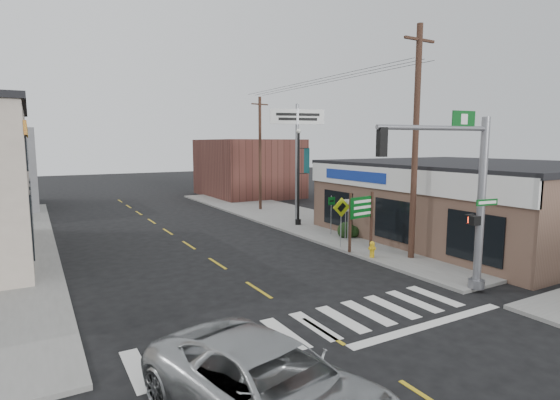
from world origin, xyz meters
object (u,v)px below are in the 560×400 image
traffic_signal_pole (468,186)px  utility_pole_far (260,152)px  fire_hydrant (372,249)px  bare_tree (415,178)px  lamp_post (299,169)px  suv (270,388)px  dance_center_sign (297,135)px  guide_sign (362,213)px  utility_pole_near (415,141)px

traffic_signal_pole → utility_pole_far: size_ratio=0.72×
fire_hydrant → bare_tree: 5.32m
lamp_post → bare_tree: (2.77, -6.92, -0.16)m
suv → traffic_signal_pole: bearing=3.7°
dance_center_sign → bare_tree: (2.22, -8.07, -2.34)m
traffic_signal_pole → bare_tree: 7.99m
dance_center_sign → utility_pole_far: size_ratio=0.89×
dance_center_sign → utility_pole_far: utility_pole_far is taller
suv → bare_tree: 16.96m
bare_tree → fire_hydrant: bearing=-159.9°
traffic_signal_pole → bare_tree: size_ratio=1.46×
guide_sign → dance_center_sign: dance_center_sign is taller
traffic_signal_pole → utility_pole_near: 4.81m
traffic_signal_pole → utility_pole_near: utility_pole_near is taller
utility_pole_far → guide_sign: bearing=-105.2°
utility_pole_far → bare_tree: bearing=-89.7°
suv → guide_sign: (9.95, 9.25, 1.16)m
bare_tree → utility_pole_far: (-1.95, 13.89, 1.09)m
fire_hydrant → dance_center_sign: dance_center_sign is taller
traffic_signal_pole → dance_center_sign: (2.29, 14.66, 1.98)m
fire_hydrant → suv: bearing=-140.0°
dance_center_sign → guide_sign: bearing=-84.9°
lamp_post → utility_pole_near: 9.49m
dance_center_sign → fire_hydrant: bearing=-85.7°
fire_hydrant → dance_center_sign: (1.95, 9.60, 5.26)m
dance_center_sign → utility_pole_far: 5.96m
lamp_post → utility_pole_far: (0.83, 6.97, 0.92)m
lamp_post → traffic_signal_pole: bearing=-115.7°
fire_hydrant → utility_pole_near: utility_pole_near is taller
utility_pole_far → traffic_signal_pole: bearing=-104.9°
suv → bare_tree: size_ratio=1.34×
traffic_signal_pole → dance_center_sign: 14.97m
traffic_signal_pole → lamp_post: 13.62m
traffic_signal_pole → guide_sign: size_ratio=2.20×
suv → lamp_post: lamp_post is taller
guide_sign → utility_pole_near: bearing=-70.8°
bare_tree → utility_pole_far: bearing=98.0°
bare_tree → utility_pole_far: 14.07m
traffic_signal_pole → guide_sign: bearing=90.8°
utility_pole_near → utility_pole_far: utility_pole_near is taller
lamp_post → dance_center_sign: 2.52m
lamp_post → guide_sign: bearing=-116.4°
suv → traffic_signal_pole: size_ratio=0.92×
traffic_signal_pole → dance_center_sign: bearing=88.4°
traffic_signal_pole → fire_hydrant: bearing=93.4°
traffic_signal_pole → guide_sign: traffic_signal_pole is taller
lamp_post → dance_center_sign: (0.55, 1.15, 2.17)m
lamp_post → bare_tree: bearing=-86.5°
traffic_signal_pole → dance_center_sign: dance_center_sign is taller
guide_sign → traffic_signal_pole: bearing=-105.8°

